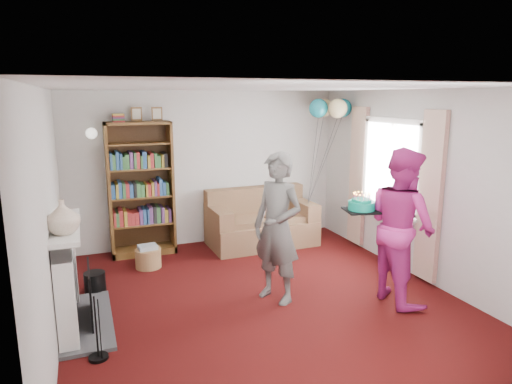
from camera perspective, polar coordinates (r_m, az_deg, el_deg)
name	(u,v)px	position (r m, az deg, el deg)	size (l,w,h in m)	color
ground	(263,301)	(5.62, 0.93, -13.49)	(5.00, 5.00, 0.00)	black
wall_back	(207,168)	(7.55, -6.19, 3.00)	(4.50, 0.02, 2.50)	silver
wall_left	(48,218)	(4.86, -24.59, -3.03)	(0.02, 5.00, 2.50)	silver
wall_right	(423,186)	(6.39, 20.11, 0.71)	(0.02, 5.00, 2.50)	silver
ceiling	(264,87)	(5.08, 1.03, 12.96)	(4.50, 5.00, 0.01)	white
fireplace	(73,280)	(5.26, -21.88, -10.18)	(0.55, 1.80, 1.12)	#3F3F42
window_bay	(390,182)	(6.82, 16.45, 1.21)	(0.14, 2.02, 2.20)	white
wall_sconce	(91,133)	(7.09, -19.88, 6.92)	(0.16, 0.23, 0.16)	gold
bookcase	(141,190)	(7.20, -14.24, 0.20)	(0.97, 0.42, 2.25)	#472B14
sofa	(260,223)	(7.58, 0.54, -3.95)	(1.72, 0.91, 0.91)	brown
wicker_basket	(148,257)	(6.77, -13.33, -7.96)	(0.36, 0.36, 0.33)	#A47F4C
person_striped	(277,228)	(5.37, 2.69, -4.50)	(0.65, 0.43, 1.79)	black
person_magenta	(402,226)	(5.63, 17.73, -4.03)	(0.90, 0.70, 1.84)	#B72479
birthday_cake	(361,206)	(5.50, 13.04, -1.69)	(0.37, 0.37, 0.22)	black
balloons	(331,108)	(7.57, 9.30, 10.31)	(0.77, 0.74, 1.70)	#3F3F3F
mantel_vase	(63,217)	(4.70, -23.03, -2.88)	(0.32, 0.32, 0.33)	beige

